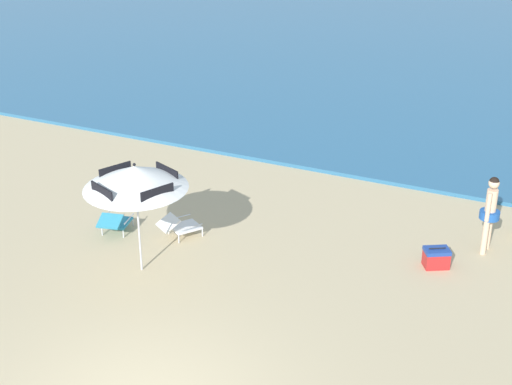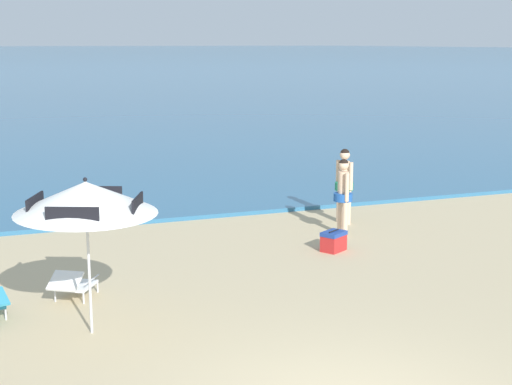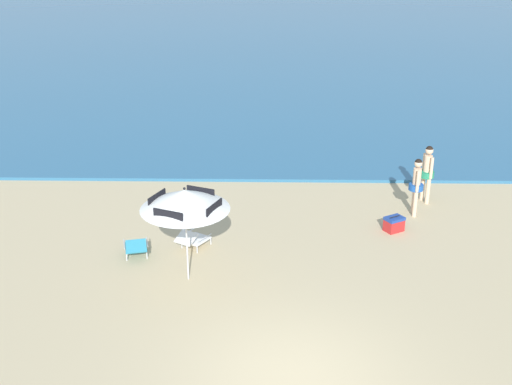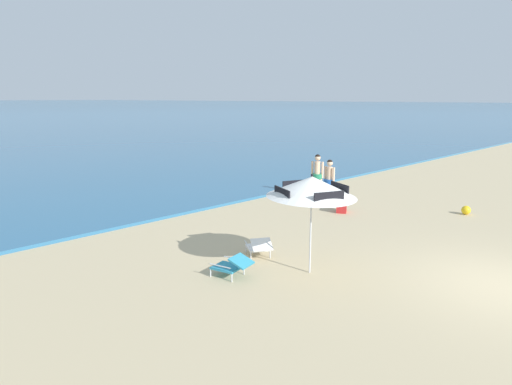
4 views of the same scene
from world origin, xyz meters
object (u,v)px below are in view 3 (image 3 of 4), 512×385
object	(u,v)px
lounge_chair_beside_umbrella	(136,247)
beach_umbrella_striped_main	(185,199)
lounge_chair_under_umbrella	(193,239)
cooler_box	(394,224)
person_standing_beside	(427,170)
person_standing_near_shore	(416,183)

from	to	relation	value
lounge_chair_beside_umbrella	beach_umbrella_striped_main	bearing A→B (deg)	-37.14
lounge_chair_under_umbrella	cooler_box	xyz separation A→B (m)	(5.29, 1.14, -0.07)
beach_umbrella_striped_main	lounge_chair_beside_umbrella	xyz separation A→B (m)	(-1.41, 1.07, -1.72)
beach_umbrella_striped_main	lounge_chair_under_umbrella	world-z (taller)	beach_umbrella_striped_main
cooler_box	lounge_chair_under_umbrella	bearing A→B (deg)	-167.79
lounge_chair_beside_umbrella	cooler_box	xyz separation A→B (m)	(6.63, 1.62, -0.07)
lounge_chair_under_umbrella	cooler_box	world-z (taller)	lounge_chair_under_umbrella
beach_umbrella_striped_main	person_standing_beside	size ratio (longest dim) A/B	1.46
lounge_chair_beside_umbrella	cooler_box	world-z (taller)	lounge_chair_beside_umbrella
lounge_chair_under_umbrella	lounge_chair_beside_umbrella	size ratio (longest dim) A/B	1.05
lounge_chair_under_umbrella	cooler_box	size ratio (longest dim) A/B	1.70
beach_umbrella_striped_main	lounge_chair_under_umbrella	distance (m)	2.32
lounge_chair_under_umbrella	person_standing_beside	distance (m)	7.35
cooler_box	lounge_chair_beside_umbrella	bearing A→B (deg)	-166.24
beach_umbrella_striped_main	person_standing_near_shore	bearing A→B (deg)	32.41
beach_umbrella_striped_main	cooler_box	xyz separation A→B (m)	(5.22, 2.69, -1.79)
lounge_chair_beside_umbrella	person_standing_near_shore	xyz separation A→B (m)	(7.40, 2.73, 0.69)
beach_umbrella_striped_main	person_standing_beside	xyz separation A→B (m)	(6.50, 4.76, -0.99)
lounge_chair_under_umbrella	cooler_box	bearing A→B (deg)	12.21
person_standing_near_shore	person_standing_beside	world-z (taller)	person_standing_beside
person_standing_near_shore	person_standing_beside	xyz separation A→B (m)	(0.52, 0.96, 0.04)
lounge_chair_under_umbrella	lounge_chair_beside_umbrella	world-z (taller)	lounge_chair_under_umbrella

